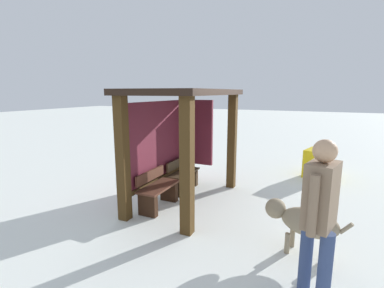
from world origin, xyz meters
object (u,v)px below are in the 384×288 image
at_px(person_walking, 320,210).
at_px(bench_center_inside, 183,177).
at_px(grit_bin, 318,163).
at_px(dog, 303,221).
at_px(bus_shelter, 180,123).
at_px(bench_left_inside, 158,192).

bearing_deg(person_walking, bench_center_inside, 48.35).
xyz_separation_m(bench_center_inside, grit_bin, (2.40, -2.81, 0.05)).
xyz_separation_m(dog, grit_bin, (4.02, -0.16, -0.12)).
height_order(bus_shelter, bench_center_inside, bus_shelter).
bearing_deg(grit_bin, person_walking, -179.94).
relative_size(bench_left_inside, bench_center_inside, 1.00).
distance_m(bus_shelter, person_walking, 3.40).
distance_m(bench_center_inside, dog, 3.11).
distance_m(bench_center_inside, person_walking, 3.83).
bearing_deg(bus_shelter, grit_bin, -42.81).
distance_m(person_walking, grit_bin, 4.95).
bearing_deg(bus_shelter, bench_left_inside, 165.56).
relative_size(bus_shelter, dog, 2.47).
bearing_deg(dog, person_walking, -169.17).
height_order(bench_center_inside, dog, bench_center_inside).
distance_m(bus_shelter, bench_center_inside, 1.39).
xyz_separation_m(bench_left_inside, grit_bin, (3.49, -2.81, 0.05)).
bearing_deg(bus_shelter, bench_center_inside, 19.83).
bearing_deg(bench_center_inside, bus_shelter, -160.17).
height_order(bus_shelter, grit_bin, bus_shelter).
distance_m(bench_left_inside, grit_bin, 4.48).
xyz_separation_m(bus_shelter, bench_left_inside, (-0.63, 0.16, -1.30)).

